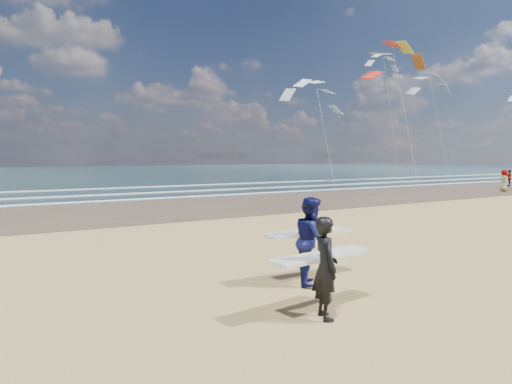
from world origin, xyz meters
TOP-DOWN VIEW (x-y plane):
  - wet_sand_strip at (20.00, 18.00)m, footprint 220.00×12.00m
  - ocean at (20.00, 72.00)m, footprint 220.00×100.00m
  - foam_breakers at (20.00, 28.10)m, footprint 220.00×11.70m
  - surfer_near at (-0.56, -0.27)m, footprint 2.25×1.13m
  - surfer_far at (0.58, 1.56)m, footprint 2.21×1.24m
  - beachgoer_0 at (30.37, 14.46)m, footprint 1.00×1.01m
  - beachgoer_1 at (36.78, 17.70)m, footprint 0.98×0.80m
  - kite_0 at (23.31, 19.02)m, footprint 6.87×4.86m
  - kite_1 at (19.61, 24.34)m, footprint 6.49×4.81m
  - kite_2 at (37.96, 26.84)m, footprint 6.48×4.81m
  - kite_5 at (37.88, 33.47)m, footprint 5.22×4.67m

SIDE VIEW (x-z plane):
  - wet_sand_strip at x=20.00m, z-range 0.00..0.01m
  - ocean at x=20.00m, z-range 0.00..0.02m
  - foam_breakers at x=20.00m, z-range 0.02..0.08m
  - beachgoer_1 at x=36.78m, z-range 0.00..1.56m
  - beachgoer_0 at x=30.37m, z-range 0.00..1.76m
  - surfer_near at x=-0.56m, z-range 0.02..1.84m
  - surfer_far at x=0.58m, z-range 0.01..1.98m
  - kite_1 at x=19.61m, z-range 0.81..11.43m
  - kite_2 at x=37.96m, z-range 0.93..14.36m
  - kite_0 at x=23.31m, z-range 1.10..14.42m
  - kite_5 at x=37.88m, z-range 0.45..17.11m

